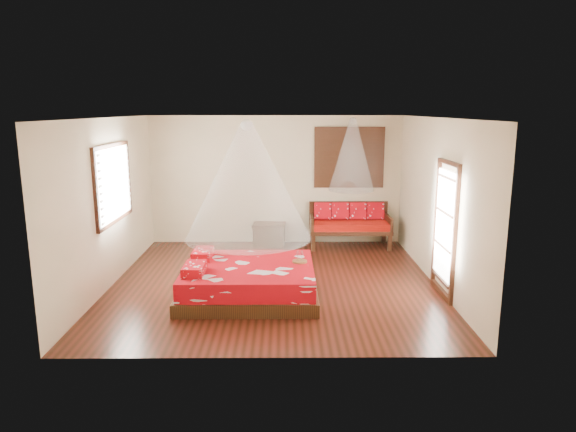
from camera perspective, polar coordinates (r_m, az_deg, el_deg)
The scene contains 10 objects.
room at distance 8.59m, azimuth -1.65°, elevation 1.49°, with size 5.54×5.54×2.84m.
bed at distance 8.30m, azimuth -4.46°, elevation -7.12°, with size 2.14×1.93×0.64m.
daybed at distance 11.19m, azimuth 6.85°, elevation -0.74°, with size 1.73×0.77×0.94m.
storage_chest at distance 11.23m, azimuth -2.11°, elevation -2.05°, with size 0.74×0.56×0.48m.
shutter_panel at distance 11.30m, azimuth 6.81°, elevation 6.48°, with size 1.52×0.06×1.32m.
window_left at distance 9.20m, azimuth -18.78°, elevation 3.45°, with size 0.10×1.74×1.34m.
glazed_door at distance 8.46m, azimuth 17.01°, elevation -1.48°, with size 0.08×1.02×2.16m.
wine_tray at distance 8.34m, azimuth 1.31°, elevation -4.82°, with size 0.24×0.24×0.20m.
mosquito_net_main at distance 7.92m, azimuth -4.51°, elevation 3.87°, with size 1.97×1.97×1.80m, color white.
mosquito_net_daybed at distance 10.83m, azimuth 7.13°, elevation 6.77°, with size 0.96×0.96×1.50m, color white.
Camera 1 is at (0.18, -8.45, 2.95)m, focal length 32.00 mm.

